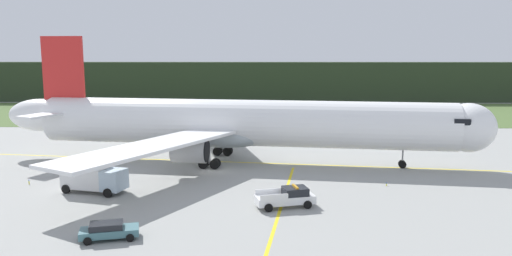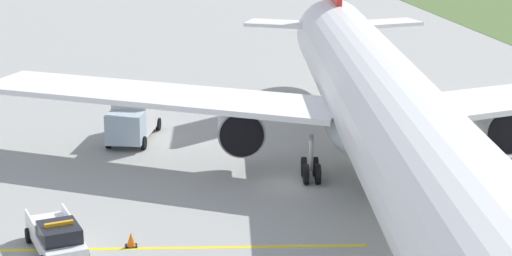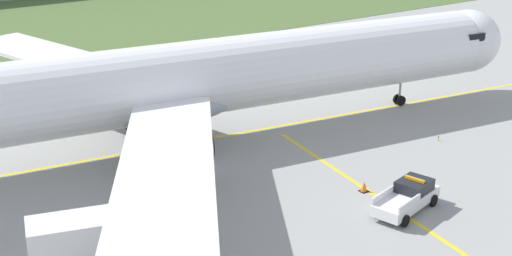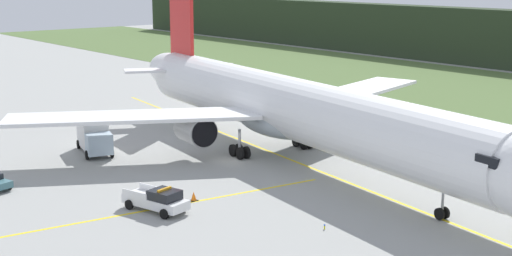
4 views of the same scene
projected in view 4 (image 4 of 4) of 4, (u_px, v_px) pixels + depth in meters
name	position (u px, v px, depth m)	size (l,w,h in m)	color
ground	(233.00, 161.00, 68.14)	(320.00, 320.00, 0.00)	#969893
taxiway_centerline_main	(292.00, 160.00, 68.28)	(82.07, 0.30, 0.01)	yellow
taxiway_centerline_spur	(103.00, 219.00, 52.17)	(38.54, 0.30, 0.01)	yellow
airliner	(290.00, 109.00, 67.63)	(62.13, 49.67, 15.93)	white
ops_pickup_truck	(158.00, 200.00, 53.62)	(5.68, 3.29, 1.94)	white
catering_truck	(94.00, 136.00, 70.80)	(6.78, 4.06, 3.44)	#A8BED0
apron_cone	(194.00, 196.00, 56.21)	(0.58, 0.58, 0.73)	black
taxiway_edge_light_east	(325.00, 227.00, 49.95)	(0.12, 0.12, 0.38)	yellow
taxiway_edge_light_west	(85.00, 133.00, 78.73)	(0.12, 0.12, 0.51)	yellow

